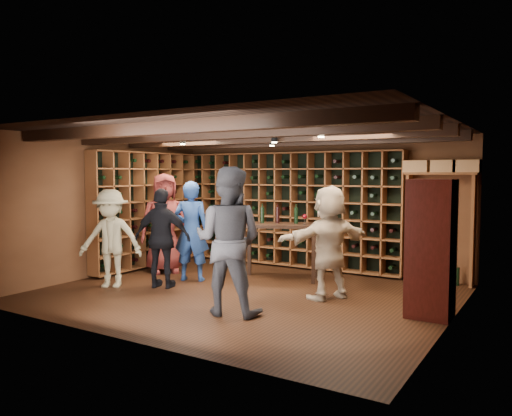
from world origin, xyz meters
The scene contains 13 objects.
ground centered at (0.00, 0.00, 0.00)m, with size 6.00×6.00×0.00m, color #331A0E.
room_shell centered at (0.00, 0.05, 2.42)m, with size 6.00×6.00×6.00m.
wine_rack_back centered at (-0.52, 2.33, 1.15)m, with size 4.65×0.30×2.20m.
wine_rack_left centered at (-2.83, 0.82, 1.15)m, with size 0.30×2.65×2.20m.
crate_shelf centered at (2.41, 2.32, 1.57)m, with size 1.20×0.32×2.07m.
display_cabinet centered at (2.71, 0.20, 0.86)m, with size 0.55×0.50×1.75m.
man_blue_shirt centered at (-1.30, 0.32, 0.86)m, with size 0.63×0.41×1.72m, color navy.
man_grey_suit centered at (0.42, -1.03, 0.97)m, with size 0.94×0.73×1.94m, color black.
guest_red_floral centered at (-2.17, 0.62, 0.93)m, with size 0.91×0.59×1.85m, color maroon.
guest_woman_black centered at (-1.35, -0.35, 0.81)m, with size 0.94×0.39×1.61m, color black.
guest_khaki centered at (-2.11, -0.75, 0.80)m, with size 1.03×0.59×1.59m, color gray.
guest_beige centered at (1.23, 0.40, 0.84)m, with size 1.56×0.50×1.68m, color tan.
tasting_table centered at (-0.03, 1.20, 0.85)m, with size 1.45×1.09×1.26m.
Camera 1 is at (4.12, -6.37, 1.85)m, focal length 35.00 mm.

